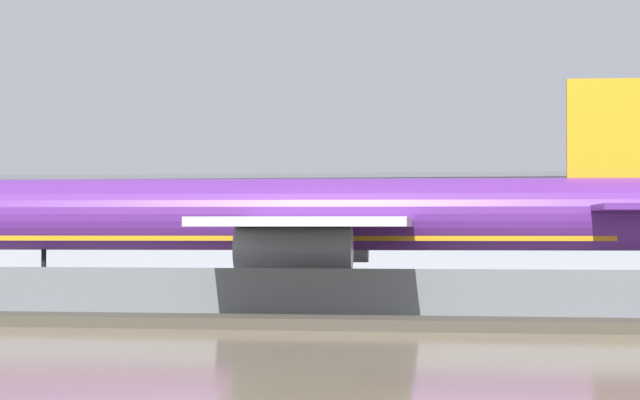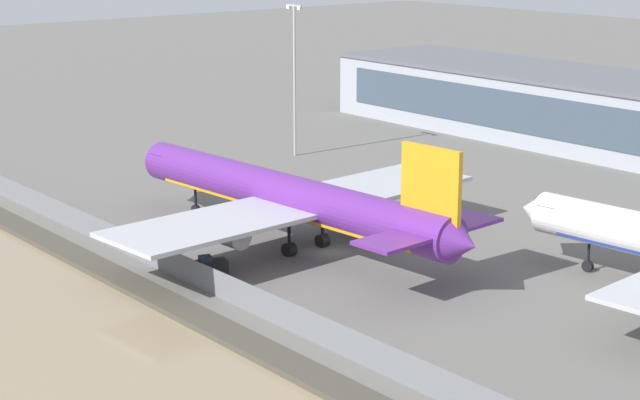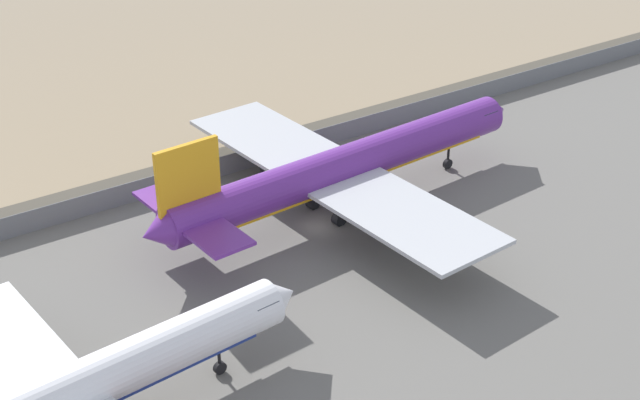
% 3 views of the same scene
% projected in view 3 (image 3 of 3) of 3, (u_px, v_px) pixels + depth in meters
% --- Properties ---
extents(ground_plane, '(500.00, 500.00, 0.00)m').
position_uv_depth(ground_plane, '(318.00, 227.00, 93.54)').
color(ground_plane, '#66635E').
extents(waterfront_lagoon, '(320.00, 98.00, 0.01)m').
position_uv_depth(waterfront_lagoon, '(72.00, 45.00, 144.91)').
color(waterfront_lagoon, '#937F60').
rests_on(waterfront_lagoon, ground).
extents(shoreline_seawall, '(320.00, 3.00, 0.50)m').
position_uv_depth(shoreline_seawall, '(223.00, 155.00, 108.26)').
color(shoreline_seawall, '#474238').
rests_on(shoreline_seawall, ground).
extents(perimeter_fence, '(280.00, 0.10, 2.49)m').
position_uv_depth(perimeter_fence, '(241.00, 161.00, 104.52)').
color(perimeter_fence, slate).
rests_on(perimeter_fence, ground).
extents(cargo_jet_purple, '(49.21, 42.70, 13.26)m').
position_uv_depth(cargo_jet_purple, '(343.00, 168.00, 94.43)').
color(cargo_jet_purple, '#602889').
rests_on(cargo_jet_purple, ground).
extents(passenger_jet_white, '(40.20, 34.44, 12.16)m').
position_uv_depth(passenger_jet_white, '(65.00, 396.00, 63.45)').
color(passenger_jet_white, white).
rests_on(passenger_jet_white, ground).
extents(baggage_tug, '(2.53, 3.54, 1.80)m').
position_uv_depth(baggage_tug, '(269.00, 169.00, 103.60)').
color(baggage_tug, '#1E2328').
rests_on(baggage_tug, ground).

